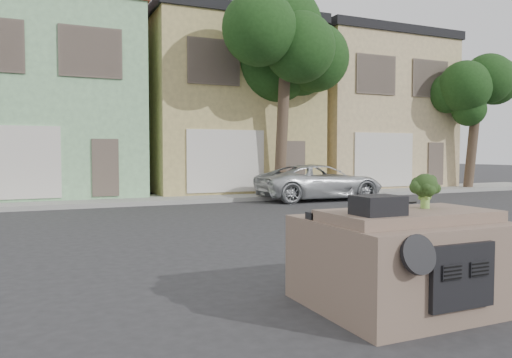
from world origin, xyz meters
TOP-DOWN VIEW (x-y plane):
  - ground_plane at (0.00, 0.00)m, footprint 120.00×120.00m
  - sidewalk at (0.00, 10.50)m, footprint 40.00×3.00m
  - townhouse_mint at (-3.50, 14.50)m, footprint 7.20×8.20m
  - townhouse_tan at (4.00, 14.50)m, footprint 7.20×8.20m
  - townhouse_beige at (11.50, 14.50)m, footprint 7.20×8.20m
  - silver_pickup at (5.95, 8.52)m, footprint 4.86×2.38m
  - tree_near at (5.00, 9.80)m, footprint 4.40×4.00m
  - tree_far at (15.00, 9.80)m, footprint 3.20×3.00m
  - car_dashboard at (0.00, -3.00)m, footprint 2.00×1.80m
  - instrument_hump at (-0.58, -3.35)m, footprint 0.48×0.38m
  - wiper_arm at (0.28, -2.62)m, footprint 0.69×0.15m
  - broccoli at (0.31, -3.07)m, footprint 0.46×0.46m

SIDE VIEW (x-z plane):
  - ground_plane at x=0.00m, z-range 0.00..0.00m
  - silver_pickup at x=5.95m, z-range -0.67..0.67m
  - sidewalk at x=0.00m, z-range 0.00..0.15m
  - car_dashboard at x=0.00m, z-range 0.00..1.12m
  - wiper_arm at x=0.28m, z-range 1.12..1.14m
  - instrument_hump at x=-0.58m, z-range 1.12..1.32m
  - broccoli at x=0.31m, z-range 1.12..1.53m
  - tree_far at x=15.00m, z-range 0.00..6.00m
  - townhouse_mint at x=-3.50m, z-range 0.00..7.55m
  - townhouse_tan at x=4.00m, z-range 0.00..7.55m
  - townhouse_beige at x=11.50m, z-range 0.00..7.55m
  - tree_near at x=5.00m, z-range 0.00..8.50m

